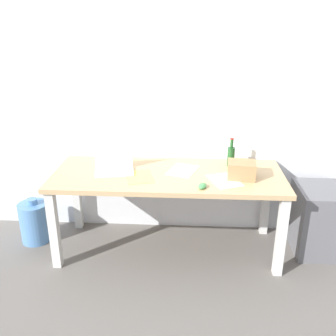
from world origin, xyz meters
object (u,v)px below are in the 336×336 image
at_px(beer_bottle, 231,156).
at_px(water_cooler_jug, 35,222).
at_px(desk, 168,183).
at_px(cardboard_box, 241,170).
at_px(computer_mouse, 202,186).
at_px(laptop_left, 114,166).
at_px(filing_cabinet, 318,220).

height_order(beer_bottle, water_cooler_jug, beer_bottle).
relative_size(desk, water_cooler_jug, 4.55).
height_order(cardboard_box, water_cooler_jug, cardboard_box).
relative_size(computer_mouse, cardboard_box, 0.45).
distance_m(desk, laptop_left, 0.48).
bearing_deg(filing_cabinet, water_cooler_jug, -179.86).
height_order(water_cooler_jug, filing_cabinet, filing_cabinet).
relative_size(beer_bottle, filing_cabinet, 0.43).
height_order(laptop_left, computer_mouse, laptop_left).
relative_size(laptop_left, cardboard_box, 1.61).
height_order(desk, laptop_left, laptop_left).
bearing_deg(computer_mouse, filing_cabinet, 36.20).
bearing_deg(laptop_left, desk, -2.83).
bearing_deg(cardboard_box, desk, 174.85).
bearing_deg(computer_mouse, cardboard_box, 52.64).
xyz_separation_m(beer_bottle, water_cooler_jug, (-1.78, -0.15, -0.63)).
bearing_deg(beer_bottle, filing_cabinet, -10.55).
relative_size(cardboard_box, water_cooler_jug, 0.52).
xyz_separation_m(laptop_left, computer_mouse, (0.74, -0.30, -0.03)).
xyz_separation_m(beer_bottle, filing_cabinet, (0.77, -0.14, -0.53)).
relative_size(desk, computer_mouse, 19.34).
relative_size(desk, laptop_left, 5.46).
distance_m(beer_bottle, computer_mouse, 0.56).
height_order(cardboard_box, filing_cabinet, cardboard_box).
relative_size(computer_mouse, filing_cabinet, 0.17).
relative_size(laptop_left, filing_cabinet, 0.60).
bearing_deg(computer_mouse, beer_bottle, 79.81).
xyz_separation_m(cardboard_box, filing_cabinet, (0.71, 0.12, -0.50)).
relative_size(computer_mouse, water_cooler_jug, 0.24).
relative_size(beer_bottle, cardboard_box, 1.15).
relative_size(water_cooler_jug, filing_cabinet, 0.72).
xyz_separation_m(cardboard_box, water_cooler_jug, (-1.84, 0.11, -0.61)).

